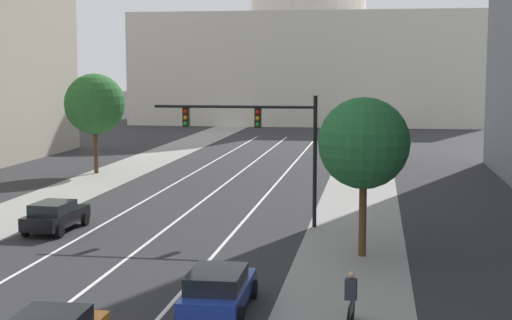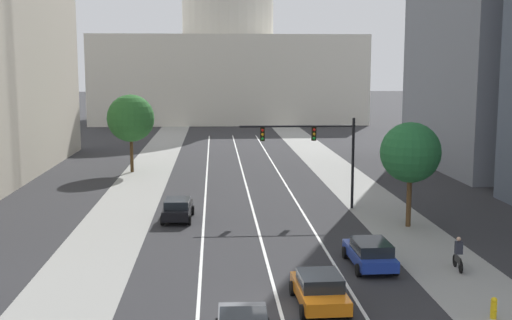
% 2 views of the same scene
% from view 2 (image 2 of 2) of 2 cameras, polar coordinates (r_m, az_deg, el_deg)
% --- Properties ---
extents(ground_plane, '(400.00, 400.00, 0.00)m').
position_cam_2_polar(ground_plane, '(66.43, -1.32, -0.59)').
color(ground_plane, '#2B2B2D').
extents(sidewalk_left, '(4.65, 130.00, 0.01)m').
position_cam_2_polar(sidewalk_left, '(61.79, -9.71, -1.37)').
color(sidewalk_left, gray).
rests_on(sidewalk_left, ground).
extents(sidewalk_right, '(4.65, 130.00, 0.01)m').
position_cam_2_polar(sidewalk_right, '(62.59, 7.34, -1.20)').
color(sidewalk_right, gray).
rests_on(sidewalk_right, ground).
extents(lane_stripe_left, '(0.16, 90.00, 0.01)m').
position_cam_2_polar(lane_stripe_left, '(51.61, -4.46, -3.17)').
color(lane_stripe_left, white).
rests_on(lane_stripe_left, ground).
extents(lane_stripe_center, '(0.16, 90.00, 0.01)m').
position_cam_2_polar(lane_stripe_center, '(51.68, -0.63, -3.13)').
color(lane_stripe_center, white).
rests_on(lane_stripe_center, ground).
extents(lane_stripe_right, '(0.16, 90.00, 0.01)m').
position_cam_2_polar(lane_stripe_right, '(51.97, 3.18, -3.07)').
color(lane_stripe_right, white).
rests_on(lane_stripe_right, ground).
extents(capitol_building, '(48.24, 23.42, 38.71)m').
position_cam_2_polar(capitol_building, '(122.38, -2.46, 9.75)').
color(capitol_building, beige).
rests_on(capitol_building, ground).
extents(car_black, '(2.09, 4.34, 1.47)m').
position_cam_2_polar(car_black, '(43.75, -6.88, -4.26)').
color(car_black, black).
rests_on(car_black, ground).
extents(car_orange, '(2.22, 4.32, 1.46)m').
position_cam_2_polar(car_orange, '(28.39, 5.59, -11.22)').
color(car_orange, orange).
rests_on(car_orange, ground).
extents(car_blue, '(2.13, 4.50, 1.44)m').
position_cam_2_polar(car_blue, '(33.95, 9.97, -8.02)').
color(car_blue, '#1E389E').
rests_on(car_blue, ground).
extents(traffic_signal_mast, '(8.24, 0.39, 6.56)m').
position_cam_2_polar(traffic_signal_mast, '(46.40, 5.37, 1.39)').
color(traffic_signal_mast, black).
rests_on(traffic_signal_mast, ground).
extents(fire_hydrant, '(0.26, 0.35, 0.91)m').
position_cam_2_polar(fire_hydrant, '(28.76, 20.13, -12.06)').
color(fire_hydrant, yellow).
rests_on(fire_hydrant, ground).
extents(cyclist, '(0.38, 1.70, 1.72)m').
position_cam_2_polar(cyclist, '(34.48, 17.33, -7.87)').
color(cyclist, black).
rests_on(cyclist, ground).
extents(street_tree_mid_left, '(4.55, 4.55, 7.52)m').
position_cam_2_polar(street_tree_mid_left, '(63.58, -10.94, 3.61)').
color(street_tree_mid_left, '#51381E').
rests_on(street_tree_mid_left, ground).
extents(street_tree_mid_right, '(3.84, 3.84, 6.71)m').
position_cam_2_polar(street_tree_mid_right, '(42.15, 13.40, 0.63)').
color(street_tree_mid_right, '#51381E').
rests_on(street_tree_mid_right, ground).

